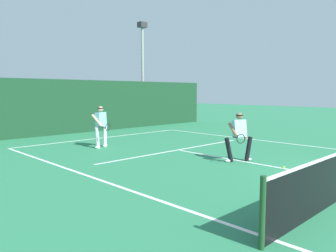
{
  "coord_description": "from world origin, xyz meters",
  "views": [
    {
      "loc": [
        -9.18,
        -2.34,
        2.27
      ],
      "look_at": [
        -0.67,
        6.39,
        1.0
      ],
      "focal_mm": 35.49,
      "sensor_mm": 36.0,
      "label": 1
    }
  ],
  "objects_px": {
    "tennis_ball": "(284,167)",
    "player_near": "(239,135)",
    "player_far": "(101,125)",
    "light_pole": "(143,62)"
  },
  "relations": [
    {
      "from": "player_near",
      "to": "player_far",
      "type": "relative_size",
      "value": 0.95
    },
    {
      "from": "player_near",
      "to": "tennis_ball",
      "type": "distance_m",
      "value": 1.72
    },
    {
      "from": "tennis_ball",
      "to": "light_pole",
      "type": "distance_m",
      "value": 14.95
    },
    {
      "from": "player_far",
      "to": "light_pole",
      "type": "distance_m",
      "value": 10.3
    },
    {
      "from": "tennis_ball",
      "to": "player_far",
      "type": "bearing_deg",
      "value": 104.81
    },
    {
      "from": "tennis_ball",
      "to": "player_near",
      "type": "bearing_deg",
      "value": 94.64
    },
    {
      "from": "player_far",
      "to": "tennis_ball",
      "type": "xyz_separation_m",
      "value": [
        1.83,
        -6.92,
        -0.9
      ]
    },
    {
      "from": "tennis_ball",
      "to": "light_pole",
      "type": "relative_size",
      "value": 0.01
    },
    {
      "from": "player_far",
      "to": "player_near",
      "type": "bearing_deg",
      "value": 90.55
    },
    {
      "from": "player_near",
      "to": "player_far",
      "type": "xyz_separation_m",
      "value": [
        -1.71,
        5.42,
        0.06
      ]
    }
  ]
}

